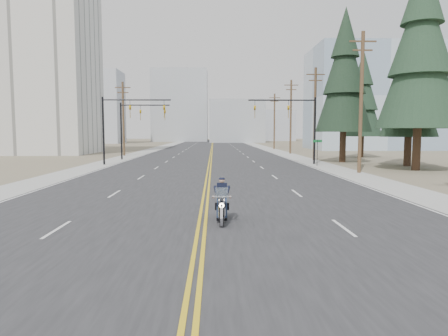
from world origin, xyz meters
TOP-DOWN VIEW (x-y plane):
  - ground_plane at (0.00, 0.00)m, footprint 400.00×400.00m
  - road at (0.00, 70.00)m, footprint 20.00×200.00m
  - sidewalk_left at (-11.50, 70.00)m, footprint 3.00×200.00m
  - sidewalk_right at (11.50, 70.00)m, footprint 3.00×200.00m
  - traffic_mast_left at (-8.98, 32.00)m, footprint 7.10×0.26m
  - traffic_mast_right at (8.98, 32.00)m, footprint 7.10×0.26m
  - traffic_mast_far at (-9.31, 40.00)m, footprint 6.10×0.26m
  - street_sign at (10.80, 30.00)m, footprint 0.90×0.06m
  - utility_pole_b at (12.50, 23.00)m, footprint 2.20×0.30m
  - utility_pole_c at (12.50, 38.00)m, footprint 2.20×0.30m
  - utility_pole_d at (12.50, 53.00)m, footprint 2.20×0.30m
  - utility_pole_e at (12.50, 70.00)m, footprint 2.20×0.30m
  - utility_pole_left at (-12.50, 48.00)m, footprint 2.20×0.30m
  - apartment_block at (-28.00, 55.00)m, footprint 18.00×14.00m
  - glass_building at (32.00, 70.00)m, footprint 24.00×16.00m
  - haze_bldg_a at (-35.00, 115.00)m, footprint 14.00×12.00m
  - haze_bldg_b at (8.00, 125.00)m, footprint 18.00×14.00m
  - haze_bldg_c at (40.00, 110.00)m, footprint 16.00×12.00m
  - haze_bldg_d at (-12.00, 140.00)m, footprint 20.00×15.00m
  - haze_bldg_e at (25.00, 150.00)m, footprint 14.00×14.00m
  - haze_bldg_f at (-50.00, 130.00)m, footprint 12.00×12.00m
  - motorcyclist at (0.73, 5.11)m, footprint 0.98×2.17m
  - conifer_near at (18.39, 25.19)m, footprint 7.04×7.04m
  - conifer_mid at (19.93, 29.93)m, footprint 5.49×5.49m
  - conifer_tall at (14.99, 35.04)m, footprint 6.18×6.18m
  - conifer_far at (20.33, 43.73)m, footprint 5.30×5.30m

SIDE VIEW (x-z plane):
  - ground_plane at x=0.00m, z-range 0.00..0.00m
  - road at x=0.00m, z-range 0.00..0.01m
  - sidewalk_left at x=-11.50m, z-range 0.00..0.01m
  - sidewalk_right at x=11.50m, z-range 0.00..0.01m
  - motorcyclist at x=0.73m, z-range 0.00..1.67m
  - street_sign at x=10.80m, z-range 0.49..3.12m
  - traffic_mast_far at x=-9.31m, z-range 1.37..8.37m
  - traffic_mast_left at x=-8.98m, z-range 1.44..8.44m
  - traffic_mast_right at x=8.98m, z-range 1.44..8.44m
  - utility_pole_left at x=-12.50m, z-range 0.23..10.73m
  - utility_pole_c at x=12.50m, z-range 0.23..11.23m
  - utility_pole_e at x=12.50m, z-range 0.23..11.23m
  - utility_pole_b at x=12.50m, z-range 0.23..11.73m
  - utility_pole_d at x=12.50m, z-range 0.23..11.73m
  - haze_bldg_e at x=25.00m, z-range 0.00..12.00m
  - haze_bldg_b at x=8.00m, z-range 0.00..14.00m
  - haze_bldg_f at x=-50.00m, z-range 0.00..16.00m
  - conifer_far at x=20.33m, z-range 1.05..15.23m
  - conifer_mid at x=19.93m, z-range 1.08..15.73m
  - haze_bldg_c at x=40.00m, z-range 0.00..18.00m
  - conifer_tall at x=14.99m, z-range 1.27..18.43m
  - glass_building at x=32.00m, z-range 0.00..20.00m
  - conifer_near at x=18.39m, z-range 1.38..20.01m
  - haze_bldg_a at x=-35.00m, z-range 0.00..22.00m
  - haze_bldg_d at x=-12.00m, z-range 0.00..26.00m
  - apartment_block at x=-28.00m, z-range 0.00..30.00m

